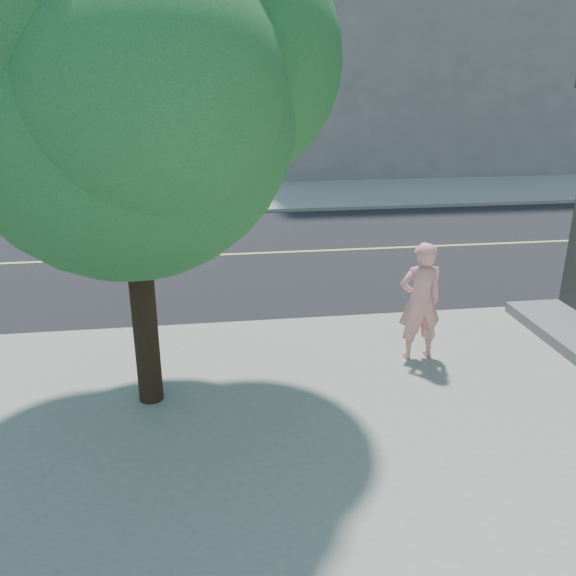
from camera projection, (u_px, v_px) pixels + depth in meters
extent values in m
plane|color=black|center=(34.00, 339.00, 10.06)|extent=(140.00, 140.00, 0.00)
cube|color=black|center=(82.00, 261.00, 14.25)|extent=(140.00, 9.00, 0.01)
cube|color=gray|center=(400.00, 156.00, 31.81)|extent=(29.00, 25.00, 0.12)
cube|color=slate|center=(416.00, 12.00, 29.92)|extent=(18.00, 16.00, 14.00)
imported|color=pink|center=(420.00, 301.00, 8.88)|extent=(0.69, 0.47, 1.84)
cylinder|color=black|center=(142.00, 287.00, 7.45)|extent=(0.32, 0.32, 3.22)
sphere|color=#2A7334|center=(126.00, 109.00, 6.72)|extent=(3.93, 3.93, 3.93)
sphere|color=#2A7334|center=(217.00, 60.00, 7.17)|extent=(3.04, 3.04, 3.04)
sphere|color=#2A7334|center=(50.00, 44.00, 7.02)|extent=(2.86, 2.86, 2.86)
sphere|color=#2A7334|center=(149.00, 86.00, 5.76)|extent=(2.68, 2.68, 2.68)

